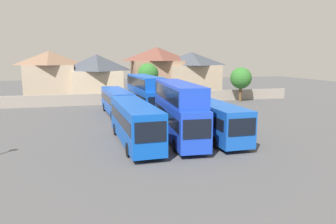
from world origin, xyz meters
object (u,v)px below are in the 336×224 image
Objects in this scene: bus_2 at (178,108)px; bus_3 at (212,117)px; bus_5 at (145,93)px; tree_behind_wall at (241,78)px; tree_left_of_lot at (148,74)px; house_terrace_centre at (97,76)px; house_terrace_far_right at (191,73)px; bus_6 at (179,98)px; bus_1 at (134,121)px; house_terrace_left at (50,75)px; bus_4 at (117,101)px; house_terrace_right at (157,71)px.

bus_3 is (3.28, 0.08, -1.02)m from bus_2.
bus_5 is 2.07× the size of tree_behind_wall.
bus_2 is 0.98× the size of bus_5.
bus_3 is at bearing -88.58° from tree_left_of_lot.
bus_3 is at bearing -74.51° from house_terrace_centre.
bus_3 is 2.00× the size of tree_behind_wall.
house_terrace_far_right is at bearing 1.95° from house_terrace_centre.
tree_left_of_lot reaches higher than bus_6.
house_terrace_far_right reaches higher than bus_5.
bus_2 is 14.34m from bus_5.
bus_1 is 1.36× the size of house_terrace_left.
bus_3 is 1.10× the size of house_terrace_far_right.
tree_behind_wall reaches higher than bus_6.
bus_5 is at bearing 163.63° from bus_1.
bus_4 is 2.03× the size of tree_behind_wall.
house_terrace_far_right is (6.89, -0.18, -0.46)m from house_terrace_right.
house_terrace_left is at bearing 179.32° from house_terrace_right.
house_terrace_centre is (8.16, -1.03, -0.27)m from house_terrace_left.
bus_4 is 18.12m from house_terrace_centre.
tree_left_of_lot is (2.62, 26.85, 1.77)m from bus_2.
bus_4 is at bearing -93.50° from bus_6.
house_terrace_centre reaches higher than bus_4.
bus_1 is at bearing -73.79° from house_terrace_left.
house_terrace_right reaches higher than bus_5.
house_terrace_far_right reaches higher than bus_1.
house_terrace_right is (5.67, 33.24, 1.89)m from bus_2.
bus_5 is 1.03× the size of bus_6.
bus_3 is 0.96× the size of bus_5.
house_terrace_right reaches higher than bus_6.
bus_1 is at bearing -116.51° from house_terrace_far_right.
house_terrace_far_right reaches higher than tree_left_of_lot.
bus_6 is at bearing -148.38° from tree_behind_wall.
bus_3 is 33.65m from house_terrace_centre.
bus_1 is 1.00× the size of bus_2.
house_terrace_far_right is 1.63× the size of tree_left_of_lot.
house_terrace_right reaches higher than tree_behind_wall.
tree_left_of_lot is at bearing -179.29° from bus_3.
tree_behind_wall is at bearing 145.04° from bus_2.
house_terrace_right reaches higher than tree_left_of_lot.
tree_behind_wall is (5.28, -10.72, -0.39)m from house_terrace_far_right.
house_terrace_far_right is 11.73m from tree_left_of_lot.
bus_4 is 0.98× the size of bus_5.
bus_5 is (-3.59, 14.26, 0.95)m from bus_3.
bus_2 reaches higher than bus_4.
bus_2 reaches higher than bus_1.
bus_4 is 14.29m from tree_left_of_lot.
bus_5 is at bearing -166.59° from bus_3.
bus_5 is 4.75m from bus_6.
bus_5 is 1.38× the size of house_terrace_left.
bus_3 is at bearing -4.54° from bus_6.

